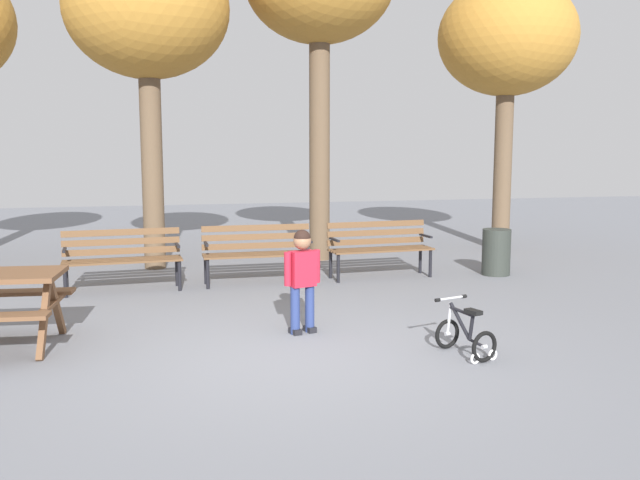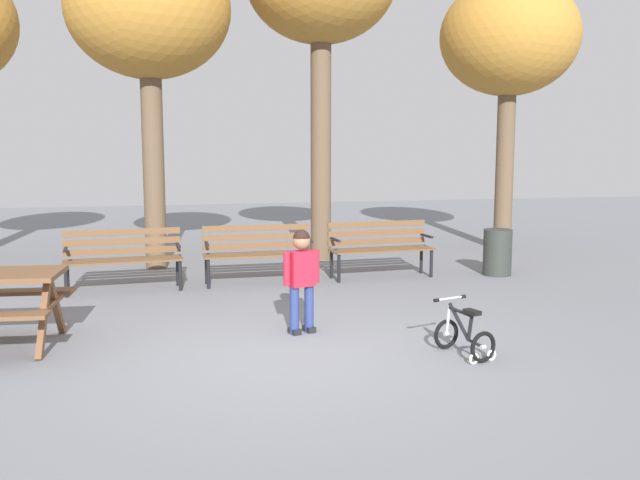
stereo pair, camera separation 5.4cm
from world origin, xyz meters
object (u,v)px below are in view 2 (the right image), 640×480
object	(u,v)px
park_bench_right	(380,244)
kids_bicycle	(465,335)
trash_bin	(497,252)
park_bench_far_left	(123,254)
child_standing	(302,272)
park_bench_left	(258,249)

from	to	relation	value
park_bench_right	kids_bicycle	world-z (taller)	park_bench_right
park_bench_right	trash_bin	bearing A→B (deg)	-8.17
park_bench_far_left	trash_bin	distance (m)	5.64
child_standing	trash_bin	world-z (taller)	child_standing
trash_bin	child_standing	bearing A→B (deg)	-144.34
trash_bin	park_bench_left	bearing A→B (deg)	176.75
kids_bicycle	trash_bin	distance (m)	4.45
park_bench_left	trash_bin	world-z (taller)	park_bench_left
park_bench_right	trash_bin	world-z (taller)	park_bench_right
trash_bin	park_bench_right	bearing A→B (deg)	171.83
park_bench_far_left	park_bench_left	size ratio (longest dim) A/B	1.02
park_bench_left	trash_bin	distance (m)	3.74
park_bench_far_left	trash_bin	xyz separation A→B (m)	(5.64, -0.12, -0.15)
park_bench_left	kids_bicycle	size ratio (longest dim) A/B	2.57
park_bench_far_left	kids_bicycle	world-z (taller)	park_bench_far_left
child_standing	park_bench_right	bearing A→B (deg)	57.73
park_bench_left	park_bench_right	size ratio (longest dim) A/B	0.98
child_standing	kids_bicycle	xyz separation A→B (m)	(1.36, -1.16, -0.47)
park_bench_far_left	park_bench_left	xyz separation A→B (m)	(1.91, 0.09, 0.00)
child_standing	trash_bin	size ratio (longest dim) A/B	1.56
kids_bicycle	park_bench_left	bearing A→B (deg)	109.51
park_bench_far_left	trash_bin	bearing A→B (deg)	-1.23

